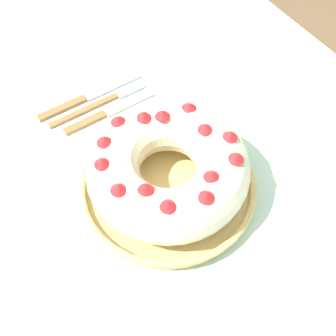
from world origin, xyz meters
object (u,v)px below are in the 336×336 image
serving_knife (83,99)px  cake_knife (103,114)px  serving_dish (168,187)px  bundt_cake (168,168)px  fork (104,101)px

serving_knife → cake_knife: (0.06, 0.01, 0.00)m
serving_dish → serving_knife: (-0.28, -0.02, -0.01)m
bundt_cake → cake_knife: 0.23m
serving_knife → cake_knife: size_ratio=1.17×
serving_knife → cake_knife: bearing=10.7°
bundt_cake → cake_knife: (-0.22, -0.01, -0.07)m
fork → cake_knife: size_ratio=1.07×
serving_dish → bundt_cake: (-0.00, -0.00, 0.06)m
fork → cake_knife: cake_knife is taller
serving_knife → serving_dish: bearing=2.4°
fork → serving_knife: serving_knife is taller
bundt_cake → fork: bundt_cake is taller
serving_dish → serving_knife: bearing=-175.3°
cake_knife → serving_knife: bearing=-160.5°
fork → bundt_cake: bearing=-6.9°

